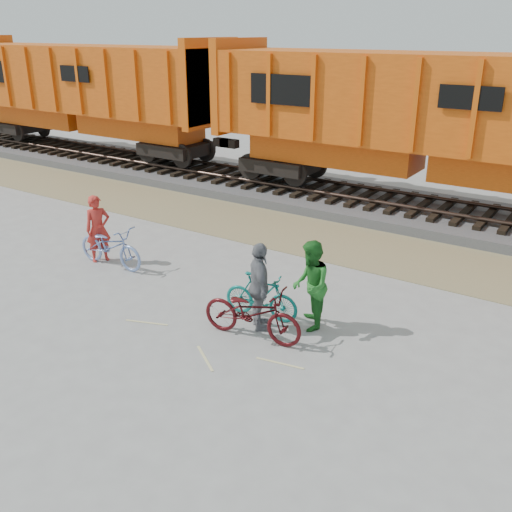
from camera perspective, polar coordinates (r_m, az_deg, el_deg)
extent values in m
plane|color=#9E9E99|center=(11.60, -4.54, -6.40)|extent=(120.00, 120.00, 0.00)
cube|color=#95875C|center=(15.90, 7.70, 1.50)|extent=(120.00, 3.00, 0.02)
cube|color=slate|center=(18.92, 12.45, 4.93)|extent=(120.00, 4.00, 0.30)
cube|color=black|center=(21.94, -3.57, 8.27)|extent=(0.22, 2.60, 0.12)
cube|color=black|center=(18.86, 12.50, 5.54)|extent=(0.22, 2.60, 0.12)
cylinder|color=#382821|center=(18.18, 11.68, 5.40)|extent=(120.00, 0.12, 0.12)
cylinder|color=#382821|center=(19.48, 13.32, 6.35)|extent=(120.00, 0.12, 0.12)
cube|color=black|center=(26.71, -16.30, 11.16)|extent=(11.20, 2.20, 0.80)
cube|color=#DC590F|center=(26.58, -16.50, 12.96)|extent=(11.76, 1.65, 0.90)
cube|color=#DC590F|center=(26.39, -16.92, 16.70)|extent=(14.00, 3.00, 2.60)
cube|color=#D1520D|center=(21.63, -4.57, 16.86)|extent=(0.30, 3.06, 3.10)
cube|color=black|center=(18.31, 16.42, 6.57)|extent=(11.20, 2.20, 0.80)
cube|color=#DC590F|center=(18.12, 16.70, 9.16)|extent=(11.76, 1.65, 0.90)
cube|color=#DC590F|center=(17.85, 17.32, 14.64)|extent=(14.00, 3.00, 2.60)
cube|color=#D1520D|center=(20.86, -1.62, 16.74)|extent=(0.30, 3.06, 3.10)
cube|color=black|center=(18.09, 2.54, 16.27)|extent=(2.20, 0.04, 0.90)
imported|color=#7892CD|center=(14.39, -14.36, 0.96)|extent=(1.99, 0.74, 1.04)
imported|color=#0F766D|center=(11.46, 0.51, -4.04)|extent=(1.63, 0.65, 0.95)
imported|color=#440C0F|center=(10.70, -0.39, -5.70)|extent=(2.08, 0.93, 1.06)
imported|color=red|center=(14.71, -15.52, 2.64)|extent=(0.64, 0.73, 1.69)
imported|color=#227125|center=(10.98, 5.47, -2.96)|extent=(1.02, 1.09, 1.78)
imported|color=slate|center=(10.89, 0.34, -3.11)|extent=(1.02, 1.05, 1.76)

